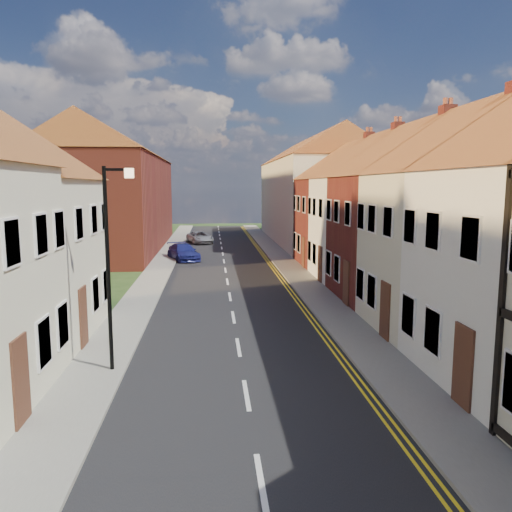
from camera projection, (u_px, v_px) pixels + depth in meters
road at (230, 297)px, 25.17m from camera, size 7.00×90.00×0.02m
pavement_left at (141, 298)px, 24.78m from camera, size 1.80×90.00×0.12m
pavement_right at (316, 294)px, 25.55m from camera, size 1.80×90.00×0.12m
cottage_r_cream_mid at (480, 215)px, 18.95m from camera, size 8.30×5.20×9.00m
cottage_r_pink at (421, 208)px, 24.28m from camera, size 8.30×6.00×9.00m
cottage_r_white_far at (383, 204)px, 29.60m from camera, size 8.30×5.20×9.00m
cottage_r_cream_far at (357, 202)px, 34.93m from camera, size 8.30×6.00×9.00m
block_right_far at (313, 189)px, 49.91m from camera, size 8.30×24.20×10.50m
block_left_far at (114, 189)px, 43.35m from camera, size 8.30×24.20×10.50m
lamppost at (111, 256)px, 14.48m from camera, size 0.88×0.15×6.00m
car_far at (183, 252)px, 37.63m from camera, size 3.00×4.54×1.22m
car_distant at (200, 237)px, 48.73m from camera, size 3.00×4.49×1.14m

